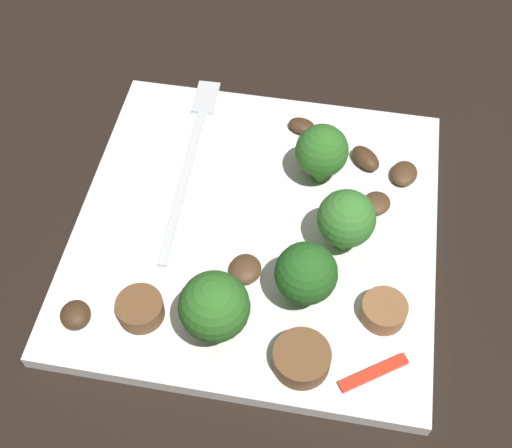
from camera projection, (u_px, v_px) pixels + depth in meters
ground_plane at (256, 233)px, 0.48m from camera, size 1.40×1.40×0.00m
plate at (256, 229)px, 0.48m from camera, size 0.25×0.25×0.01m
fork at (192, 151)px, 0.51m from camera, size 0.18×0.02×0.00m
broccoli_floret_0 at (322, 151)px, 0.47m from camera, size 0.04×0.04×0.05m
broccoli_floret_1 at (214, 307)px, 0.39m from camera, size 0.04×0.04×0.06m
broccoli_floret_2 at (306, 274)px, 0.41m from camera, size 0.04×0.04×0.05m
broccoli_floret_3 at (346, 219)px, 0.44m from camera, size 0.04×0.04×0.05m
sausage_slice_0 at (384, 311)px, 0.42m from camera, size 0.04×0.04×0.01m
sausage_slice_1 at (140, 309)px, 0.43m from camera, size 0.04×0.04×0.01m
sausage_slice_2 at (302, 359)px, 0.41m from camera, size 0.05×0.05×0.01m
mushroom_0 at (404, 173)px, 0.49m from camera, size 0.03×0.02×0.01m
mushroom_1 at (302, 126)px, 0.52m from camera, size 0.02×0.03×0.01m
mushroom_2 at (249, 270)px, 0.44m from camera, size 0.02×0.02×0.01m
mushroom_3 at (75, 315)px, 0.42m from camera, size 0.03×0.03×0.01m
mushroom_4 at (366, 158)px, 0.50m from camera, size 0.03×0.03×0.01m
mushroom_5 at (376, 203)px, 0.48m from camera, size 0.03×0.03×0.01m
pepper_strip_0 at (373, 373)px, 0.41m from camera, size 0.03×0.04×0.00m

